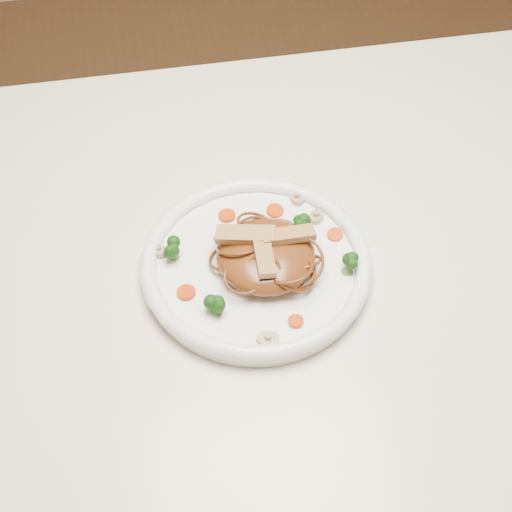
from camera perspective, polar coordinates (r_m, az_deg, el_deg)
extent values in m
plane|color=brown|center=(1.54, 1.78, -17.58)|extent=(4.00, 4.00, 0.00)
cube|color=beige|center=(0.90, 2.88, 0.08)|extent=(1.20, 0.80, 0.04)
cylinder|color=brown|center=(1.56, 19.25, 3.54)|extent=(0.06, 0.06, 0.71)
cylinder|color=white|center=(0.85, 0.00, -0.94)|extent=(0.34, 0.34, 0.02)
ellipsoid|color=#5E2F12|center=(0.83, 0.81, 0.04)|extent=(0.15, 0.15, 0.04)
cube|color=tan|center=(0.83, 2.63, 1.70)|extent=(0.06, 0.02, 0.01)
cube|color=tan|center=(0.82, -0.85, 1.74)|extent=(0.07, 0.04, 0.01)
cube|color=tan|center=(0.81, 0.64, 0.14)|extent=(0.02, 0.06, 0.01)
cylinder|color=#C73507|center=(0.90, 1.56, 3.70)|extent=(0.02, 0.02, 0.00)
cylinder|color=#C73507|center=(0.82, -5.68, -2.94)|extent=(0.03, 0.03, 0.00)
cylinder|color=#C73507|center=(0.88, 6.41, 1.73)|extent=(0.02, 0.02, 0.00)
cylinder|color=#C73507|center=(0.90, -2.37, 3.30)|extent=(0.03, 0.03, 0.00)
cylinder|color=#C73507|center=(0.80, 3.24, -5.29)|extent=(0.02, 0.02, 0.00)
cylinder|color=#C4AE93|center=(0.78, 0.98, -6.71)|extent=(0.03, 0.03, 0.01)
cylinder|color=#C4AE93|center=(0.90, 4.92, 3.22)|extent=(0.03, 0.03, 0.01)
cylinder|color=#C4AE93|center=(0.87, -7.90, 0.43)|extent=(0.03, 0.03, 0.01)
cylinder|color=#C4AE93|center=(0.92, 3.34, 4.74)|extent=(0.03, 0.03, 0.01)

